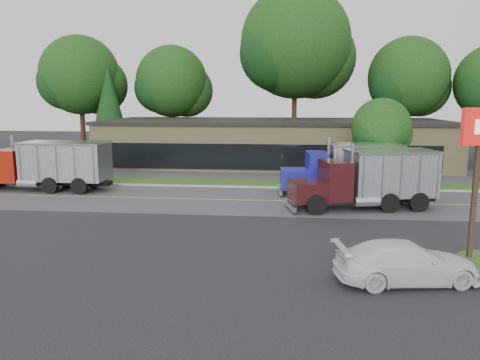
{
  "coord_description": "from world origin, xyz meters",
  "views": [
    {
      "loc": [
        3.4,
        -19.5,
        6.22
      ],
      "look_at": [
        0.75,
        6.03,
        1.8
      ],
      "focal_mm": 35.0,
      "sensor_mm": 36.0,
      "label": 1
    }
  ],
  "objects_px": {
    "dump_truck_maroon": "(371,178)",
    "dump_truck_red": "(47,164)",
    "rally_car": "(406,262)",
    "dump_truck_blue": "(347,168)"
  },
  "relations": [
    {
      "from": "dump_truck_red",
      "to": "dump_truck_maroon",
      "type": "distance_m",
      "value": 21.56
    },
    {
      "from": "dump_truck_red",
      "to": "rally_car",
      "type": "height_order",
      "value": "dump_truck_red"
    },
    {
      "from": "dump_truck_red",
      "to": "dump_truck_maroon",
      "type": "relative_size",
      "value": 1.16
    },
    {
      "from": "dump_truck_maroon",
      "to": "rally_car",
      "type": "height_order",
      "value": "dump_truck_maroon"
    },
    {
      "from": "dump_truck_blue",
      "to": "rally_car",
      "type": "relative_size",
      "value": 1.62
    },
    {
      "from": "dump_truck_red",
      "to": "dump_truck_blue",
      "type": "height_order",
      "value": "same"
    },
    {
      "from": "dump_truck_red",
      "to": "rally_car",
      "type": "bearing_deg",
      "value": 145.63
    },
    {
      "from": "dump_truck_maroon",
      "to": "dump_truck_red",
      "type": "bearing_deg",
      "value": -21.88
    },
    {
      "from": "dump_truck_blue",
      "to": "dump_truck_maroon",
      "type": "distance_m",
      "value": 4.06
    },
    {
      "from": "dump_truck_maroon",
      "to": "rally_car",
      "type": "bearing_deg",
      "value": 73.7
    }
  ]
}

